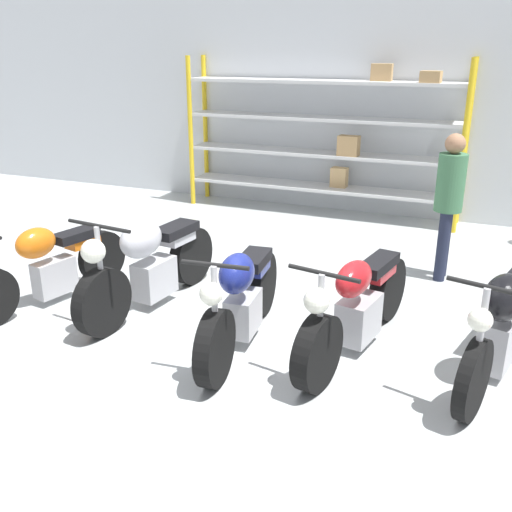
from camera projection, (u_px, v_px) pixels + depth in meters
name	position (u px, v px, depth m)	size (l,w,h in m)	color
ground_plane	(240.00, 338.00, 5.45)	(30.00, 30.00, 0.00)	#B2B7B7
back_wall	(363.00, 101.00, 9.08)	(30.00, 0.08, 3.60)	silver
shelving_rack	(324.00, 135.00, 9.12)	(4.49, 0.63, 2.49)	gold
motorcycle_orange	(48.00, 264.00, 6.07)	(0.73, 2.02, 0.99)	black
motorcycle_silver	(149.00, 263.00, 5.95)	(0.74, 2.14, 1.10)	black
motorcycle_blue	(241.00, 299.00, 5.19)	(0.56, 2.05, 1.05)	black
motorcycle_red	(357.00, 306.00, 5.11)	(0.71, 2.17, 1.01)	black
motorcycle_black	(504.00, 321.00, 4.70)	(0.78, 2.10, 1.06)	black
person_browsing	(449.00, 195.00, 6.54)	(0.33, 0.33, 1.72)	#1E2338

